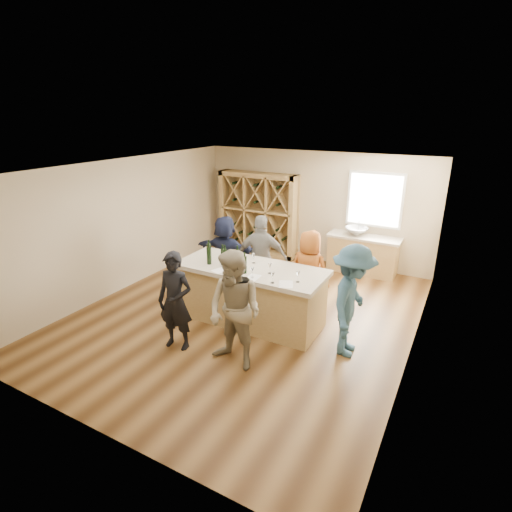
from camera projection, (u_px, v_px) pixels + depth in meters
The scene contains 36 objects.
floor at pixel (247, 316), 7.78m from camera, with size 6.00×7.00×0.10m, color brown.
ceiling at pixel (245, 165), 6.78m from camera, with size 6.00×7.00×0.10m, color white.
wall_back at pixel (315, 207), 10.21m from camera, with size 6.00×0.10×2.80m, color tan.
wall_front at pixel (84, 336), 4.35m from camera, with size 6.00×0.10×2.80m, color tan.
wall_left at pixel (124, 224), 8.65m from camera, with size 0.10×7.00×2.80m, color tan.
wall_right at pixel (424, 277), 5.91m from camera, with size 0.10×7.00×2.80m, color tan.
window_frame at pixel (375, 200), 9.35m from camera, with size 1.30×0.06×1.30m, color white.
window_pane at pixel (375, 200), 9.32m from camera, with size 1.18×0.01×1.18m, color white.
wine_rack at pixel (258, 214), 10.75m from camera, with size 2.20×0.45×2.20m, color tan.
back_counter_base at pixel (363, 255), 9.62m from camera, with size 1.60×0.58×0.86m, color tan.
back_counter_top at pixel (364, 237), 9.47m from camera, with size 1.70×0.62×0.06m, color beige.
sink at pixel (356, 231), 9.51m from camera, with size 0.54×0.54×0.19m, color silver.
faucet at pixel (359, 227), 9.64m from camera, with size 0.02×0.02×0.30m, color silver.
tasting_counter_base at pixel (251, 296), 7.35m from camera, with size 2.60×1.00×1.00m, color tan.
tasting_counter_top at pixel (251, 269), 7.17m from camera, with size 2.72×1.12×0.08m, color beige.
wine_bottle_a at pixel (209, 253), 7.37m from camera, with size 0.08×0.08×0.33m, color black.
wine_bottle_b at pixel (209, 255), 7.23m from camera, with size 0.08×0.08×0.33m, color black.
wine_bottle_c at pixel (223, 257), 7.22m from camera, with size 0.07×0.07×0.30m, color black.
wine_bottle_d at pixel (225, 258), 7.10m from camera, with size 0.08×0.08×0.33m, color black.
wine_bottle_e at pixel (238, 258), 7.10m from camera, with size 0.08×0.08×0.32m, color black.
wine_glass_a at pixel (226, 267), 6.89m from camera, with size 0.07×0.07×0.20m, color white.
wine_glass_b at pixel (252, 273), 6.67m from camera, with size 0.06×0.06×0.17m, color white.
wine_glass_c at pixel (273, 278), 6.46m from camera, with size 0.07×0.07×0.18m, color white.
wine_glass_d at pixel (270, 269), 6.84m from camera, with size 0.07×0.07×0.17m, color white.
wine_glass_e at pixel (298, 277), 6.49m from camera, with size 0.07×0.07×0.18m, color white.
tasting_menu_a at pixel (221, 270), 7.01m from camera, with size 0.22×0.30×0.00m, color white.
tasting_menu_b at pixel (253, 277), 6.71m from camera, with size 0.20×0.27×0.00m, color white.
tasting_menu_c at pixel (286, 284), 6.44m from camera, with size 0.22×0.31×0.00m, color white.
person_near_left at pixel (175, 301), 6.42m from camera, with size 0.61×0.44×1.66m, color black.
person_near_right at pixel (235, 311), 5.90m from camera, with size 0.90×0.49×1.85m, color gray.
person_server at pixel (352, 301), 6.22m from camera, with size 1.19×0.55×1.84m, color #335972.
person_far_mid at pixel (262, 259), 8.06m from camera, with size 1.05×0.54×1.80m, color slate.
person_far_right at pixel (309, 271), 7.67m from camera, with size 0.79×0.52×1.62m, color #994C19.
person_far_left at pixel (226, 252), 8.67m from camera, with size 1.52×0.54×1.63m, color #191E38.
wine_bottle_f at pixel (245, 265), 6.83m from camera, with size 0.07×0.07×0.30m, color black.
wine_glass_f at pixel (254, 258), 7.31m from camera, with size 0.07×0.07×0.18m, color white.
Camera 1 is at (3.46, -5.98, 3.71)m, focal length 28.00 mm.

